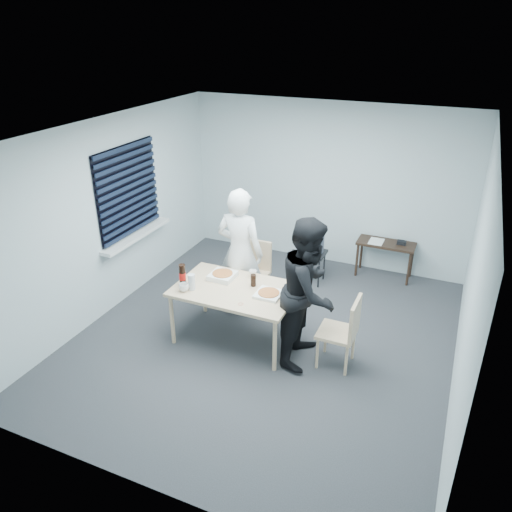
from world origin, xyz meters
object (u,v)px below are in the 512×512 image
at_px(chair_right, 345,328).
at_px(soda_bottle, 182,275).
at_px(dining_table, 236,293).
at_px(person_black, 309,291).
at_px(person_white, 240,253).
at_px(side_table, 386,247).
at_px(mug_b, 253,274).
at_px(mug_a, 184,287).
at_px(stool, 313,259).
at_px(chair_far, 255,267).
at_px(backpack, 314,241).

height_order(chair_right, soda_bottle, soda_bottle).
relative_size(dining_table, person_black, 0.83).
distance_m(person_white, side_table, 2.46).
bearing_deg(mug_b, mug_a, -132.99).
distance_m(chair_right, stool, 2.07).
distance_m(chair_far, side_table, 2.14).
xyz_separation_m(chair_right, person_white, (-1.61, 0.63, 0.37)).
bearing_deg(side_table, dining_table, -119.62).
xyz_separation_m(side_table, backpack, (-0.97, -0.63, 0.19)).
relative_size(person_white, mug_b, 17.70).
bearing_deg(soda_bottle, chair_far, 68.23).
bearing_deg(chair_right, dining_table, 179.84).
bearing_deg(mug_a, stool, 65.69).
relative_size(mug_a, mug_b, 1.23).
distance_m(dining_table, chair_far, 1.01).
height_order(chair_right, mug_a, chair_right).
height_order(mug_a, mug_b, mug_a).
relative_size(side_table, stool, 1.73).
bearing_deg(person_black, dining_table, 90.61).
height_order(chair_far, mug_a, chair_far).
relative_size(backpack, mug_b, 3.79).
height_order(stool, mug_b, mug_b).
distance_m(stool, soda_bottle, 2.30).
bearing_deg(backpack, mug_b, -123.53).
relative_size(chair_right, stool, 1.78).
distance_m(chair_far, backpack, 1.04).
bearing_deg(person_black, soda_bottle, 96.50).
bearing_deg(soda_bottle, mug_b, 36.44).
distance_m(dining_table, soda_bottle, 0.69).
distance_m(stool, mug_a, 2.37).
relative_size(dining_table, side_table, 1.70).
bearing_deg(mug_b, backpack, 76.58).
bearing_deg(chair_far, person_white, -98.96).
xyz_separation_m(mug_a, soda_bottle, (-0.10, 0.13, 0.08)).
distance_m(chair_far, soda_bottle, 1.28).
bearing_deg(person_black, mug_a, 102.03).
distance_m(chair_right, mug_b, 1.37).
relative_size(chair_right, mug_b, 8.90).
distance_m(dining_table, person_black, 0.95).
height_order(chair_right, person_white, person_white).
distance_m(person_white, mug_b, 0.43).
bearing_deg(stool, mug_a, -114.31).
bearing_deg(stool, chair_far, -125.31).
bearing_deg(person_white, stool, -118.65).
relative_size(person_black, mug_a, 14.39).
bearing_deg(mug_b, chair_right, -15.47).
bearing_deg(mug_b, person_black, -22.12).
relative_size(person_black, side_table, 2.04).
bearing_deg(chair_far, mug_a, -105.81).
bearing_deg(person_white, side_table, -131.85).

